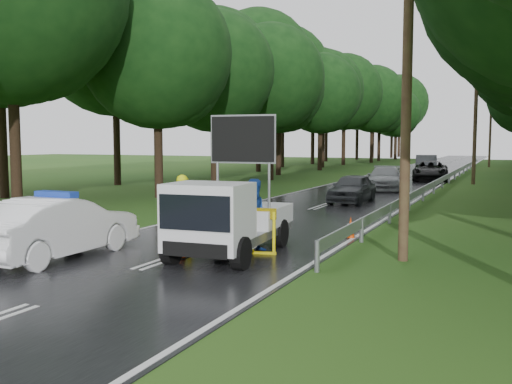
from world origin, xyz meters
The scene contains 20 objects.
ground centered at (0.00, 0.00, 0.00)m, with size 160.00×160.00×0.00m, color #204C15.
road centered at (0.00, 30.00, 0.01)m, with size 7.00×140.00×0.02m, color black.
guardrail centered at (3.70, 29.67, 0.55)m, with size 0.12×60.06×0.70m.
utility_pole_near centered at (5.20, 2.00, 5.06)m, with size 1.40×0.24×10.00m.
utility_pole_mid centered at (5.20, 28.00, 5.06)m, with size 1.40×0.24×10.00m.
utility_pole_far centered at (5.20, 54.00, 5.06)m, with size 1.40×0.24×10.00m.
police_sedan centered at (-2.52, -1.21, 0.75)m, with size 1.59×4.54×1.64m.
work_truck centered at (1.15, 0.64, 0.95)m, with size 2.26×4.52×3.50m.
barrier centered at (0.80, 1.00, 0.90)m, with size 2.83×0.64×1.19m.
officer centered at (-0.94, 2.00, 0.96)m, with size 0.70×0.46×1.92m, color #D8E70C.
civilian centered at (1.50, 1.64, 0.94)m, with size 0.92×0.71×1.88m, color #163D94.
queue_car_first centered at (0.80, 13.98, 0.67)m, with size 1.58×3.92×1.34m, color #414449.
queue_car_second centered at (0.80, 21.33, 0.68)m, with size 1.91×4.71×1.37m, color #9A9DA1.
queue_car_third centered at (2.23, 30.09, 0.70)m, with size 2.33×5.06×1.41m, color black.
queue_car_fourth centered at (0.80, 38.36, 0.81)m, with size 1.71×4.92×1.62m, color #42454A.
cone_near_left centered at (-2.50, -1.89, 0.38)m, with size 0.37×0.37×0.78m.
cone_center centered at (0.20, 0.00, 0.38)m, with size 0.37×0.37×0.78m.
cone_far centered at (0.61, 2.50, 0.36)m, with size 0.35×0.35×0.73m.
cone_left_mid centered at (-3.40, 2.06, 0.38)m, with size 0.37×0.37×0.78m.
cone_right centered at (3.25, 4.50, 0.31)m, with size 0.31×0.31×0.65m.
Camera 1 is at (7.53, -11.72, 2.88)m, focal length 40.00 mm.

